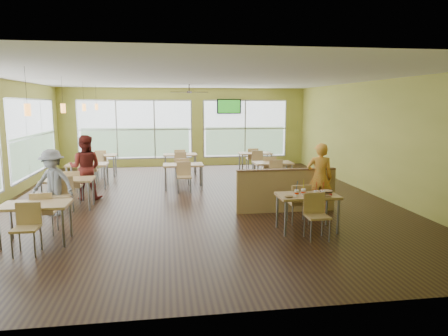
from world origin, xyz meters
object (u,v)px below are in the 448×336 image
(half_wall_divider, at_px, (286,190))
(man_plaid, at_px, (320,178))
(food_basket, at_px, (326,192))
(main_table, at_px, (307,200))

(half_wall_divider, height_order, man_plaid, man_plaid)
(man_plaid, height_order, food_basket, man_plaid)
(half_wall_divider, bearing_deg, food_basket, -73.44)
(man_plaid, bearing_deg, food_basket, 88.57)
(half_wall_divider, height_order, food_basket, half_wall_divider)
(food_basket, bearing_deg, man_plaid, 74.34)
(main_table, height_order, man_plaid, man_plaid)
(half_wall_divider, bearing_deg, man_plaid, -10.00)
(half_wall_divider, distance_m, man_plaid, 0.84)
(main_table, relative_size, man_plaid, 0.92)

